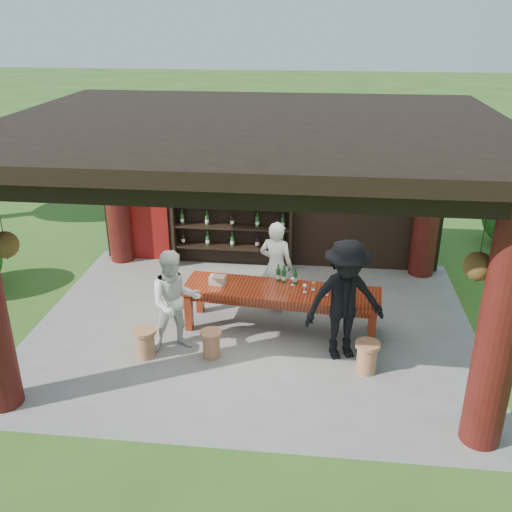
# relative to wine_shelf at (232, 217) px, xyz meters

# --- Properties ---
(ground) EXTENTS (90.00, 90.00, 0.00)m
(ground) POSITION_rel_wine_shelf_xyz_m (0.73, -2.45, -1.09)
(ground) COLOR #2D5119
(ground) RESTS_ON ground
(pavilion) EXTENTS (7.50, 6.00, 3.60)m
(pavilion) POSITION_rel_wine_shelf_xyz_m (0.72, -2.02, 1.04)
(pavilion) COLOR slate
(pavilion) RESTS_ON ground
(wine_shelf) EXTENTS (2.48, 0.38, 2.18)m
(wine_shelf) POSITION_rel_wine_shelf_xyz_m (0.00, 0.00, 0.00)
(wine_shelf) COLOR black
(wine_shelf) RESTS_ON ground
(tasting_table) EXTENTS (3.31, 1.12, 0.75)m
(tasting_table) POSITION_rel_wine_shelf_xyz_m (1.19, -2.46, -0.46)
(tasting_table) COLOR #59170C
(tasting_table) RESTS_ON ground
(stool_near_left) EXTENTS (0.33, 0.33, 0.44)m
(stool_near_left) POSITION_rel_wine_shelf_xyz_m (0.18, -3.40, -0.86)
(stool_near_left) COLOR #98593D
(stool_near_left) RESTS_ON ground
(stool_near_right) EXTENTS (0.37, 0.37, 0.49)m
(stool_near_right) POSITION_rel_wine_shelf_xyz_m (2.55, -3.54, -0.83)
(stool_near_right) COLOR #98593D
(stool_near_right) RESTS_ON ground
(stool_far_left) EXTENTS (0.36, 0.36, 0.47)m
(stool_far_left) POSITION_rel_wine_shelf_xyz_m (-0.83, -3.52, -0.84)
(stool_far_left) COLOR #98593D
(stool_far_left) RESTS_ON ground
(host) EXTENTS (0.69, 0.55, 1.67)m
(host) POSITION_rel_wine_shelf_xyz_m (1.05, -1.75, -0.26)
(host) COLOR white
(host) RESTS_ON ground
(guest_woman) EXTENTS (0.99, 0.90, 1.67)m
(guest_woman) POSITION_rel_wine_shelf_xyz_m (-0.39, -3.23, -0.26)
(guest_woman) COLOR silver
(guest_woman) RESTS_ON ground
(guest_man) EXTENTS (1.41, 1.08, 1.93)m
(guest_man) POSITION_rel_wine_shelf_xyz_m (2.20, -3.14, -0.13)
(guest_man) COLOR black
(guest_man) RESTS_ON ground
(table_bottles) EXTENTS (0.36, 0.16, 0.31)m
(table_bottles) POSITION_rel_wine_shelf_xyz_m (1.24, -2.18, -0.19)
(table_bottles) COLOR #194C1E
(table_bottles) RESTS_ON tasting_table
(table_glasses) EXTENTS (1.04, 0.36, 0.15)m
(table_glasses) POSITION_rel_wine_shelf_xyz_m (1.85, -2.46, -0.27)
(table_glasses) COLOR silver
(table_glasses) RESTS_ON tasting_table
(napkin_basket) EXTENTS (0.27, 0.20, 0.14)m
(napkin_basket) POSITION_rel_wine_shelf_xyz_m (0.11, -2.37, -0.27)
(napkin_basket) COLOR #BF6672
(napkin_basket) RESTS_ON tasting_table
(shrubs) EXTENTS (13.77, 8.54, 1.36)m
(shrubs) POSITION_rel_wine_shelf_xyz_m (2.12, -1.83, -0.54)
(shrubs) COLOR #194C14
(shrubs) RESTS_ON ground
(trees) EXTENTS (21.65, 9.71, 4.80)m
(trees) POSITION_rel_wine_shelf_xyz_m (4.20, -0.87, 2.27)
(trees) COLOR #3F2819
(trees) RESTS_ON ground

